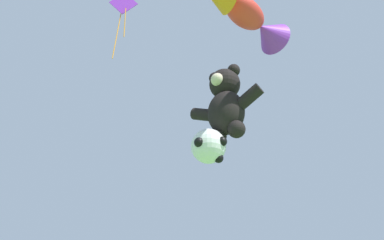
{
  "coord_description": "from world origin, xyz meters",
  "views": [
    {
      "loc": [
        5.46,
        -2.73,
        1.14
      ],
      "look_at": [
        -0.53,
        5.26,
        7.13
      ],
      "focal_mm": 40.0,
      "sensor_mm": 36.0,
      "label": 1
    }
  ],
  "objects": [
    {
      "name": "diamond_kite",
      "position": [
        -2.87,
        4.39,
        12.03
      ],
      "size": [
        0.77,
        0.68,
        2.97
      ],
      "color": "purple"
    },
    {
      "name": "teddy_bear_kite",
      "position": [
        0.01,
        6.17,
        7.93
      ],
      "size": [
        2.43,
        1.07,
        2.46
      ],
      "color": "black"
    },
    {
      "name": "fish_kite_crimson",
      "position": [
        1.69,
        5.26,
        9.43
      ],
      "size": [
        1.13,
        2.22,
        0.99
      ],
      "color": "red"
    },
    {
      "name": "soccer_ball_kite",
      "position": [
        -0.42,
        5.89,
        6.55
      ],
      "size": [
        1.07,
        1.07,
        0.99
      ],
      "color": "white"
    }
  ]
}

